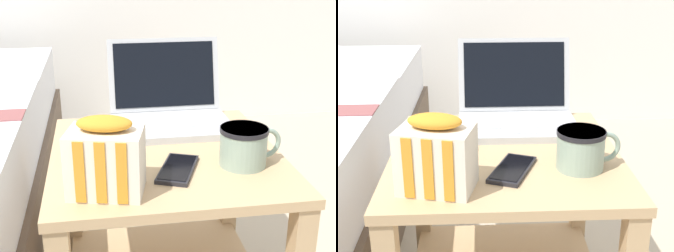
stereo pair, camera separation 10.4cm
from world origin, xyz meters
TOP-DOWN VIEW (x-y plane):
  - bedside_table at (0.00, 0.00)m, footprint 0.53×0.56m
  - laptop at (0.04, 0.19)m, footprint 0.32×0.27m
  - mug_front_left at (-0.16, -0.02)m, footprint 0.10×0.14m
  - mug_front_right at (0.16, -0.10)m, footprint 0.14×0.11m
  - snack_bag at (-0.14, -0.18)m, footprint 0.16×0.13m
  - cell_phone at (0.01, -0.11)m, footprint 0.12×0.16m

SIDE VIEW (x-z plane):
  - bedside_table at x=0.00m, z-range 0.07..0.56m
  - cell_phone at x=0.01m, z-range 0.49..0.50m
  - laptop at x=0.04m, z-range 0.43..0.65m
  - mug_front_left at x=-0.16m, z-range 0.50..0.58m
  - mug_front_right at x=0.16m, z-range 0.50..0.58m
  - snack_bag at x=-0.14m, z-range 0.48..0.64m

